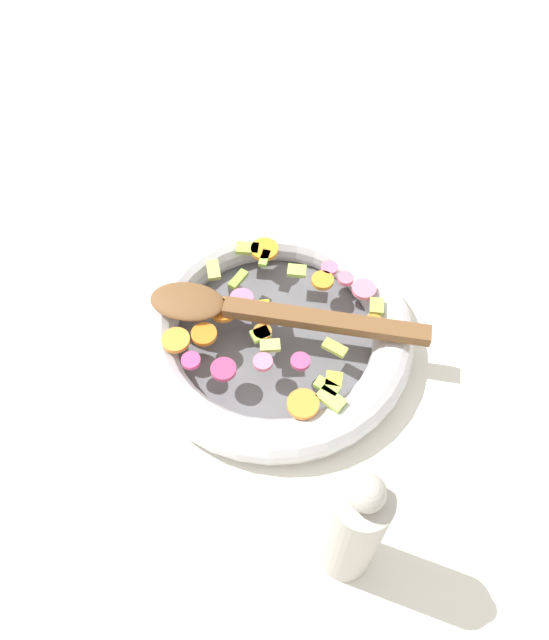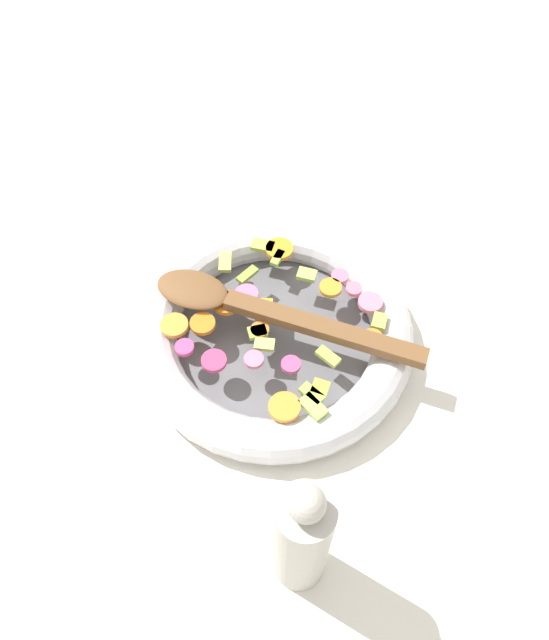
% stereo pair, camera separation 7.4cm
% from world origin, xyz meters
% --- Properties ---
extents(ground_plane, '(4.00, 4.00, 0.00)m').
position_xyz_m(ground_plane, '(0.00, 0.00, 0.00)').
color(ground_plane, silver).
extents(skillet, '(0.34, 0.34, 0.05)m').
position_xyz_m(skillet, '(0.00, 0.00, 0.02)').
color(skillet, slate).
rests_on(skillet, ground_plane).
extents(chopped_vegetables, '(0.25, 0.24, 0.01)m').
position_xyz_m(chopped_vegetables, '(-0.00, -0.00, 0.05)').
color(chopped_vegetables, orange).
rests_on(chopped_vegetables, skillet).
extents(wooden_spoon, '(0.32, 0.18, 0.01)m').
position_xyz_m(wooden_spoon, '(-0.02, -0.01, 0.06)').
color(wooden_spoon, brown).
rests_on(wooden_spoon, chopped_vegetables).
extents(pepper_mill, '(0.05, 0.05, 0.21)m').
position_xyz_m(pepper_mill, '(0.21, -0.17, 0.09)').
color(pepper_mill, '#B2ADA3').
rests_on(pepper_mill, ground_plane).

